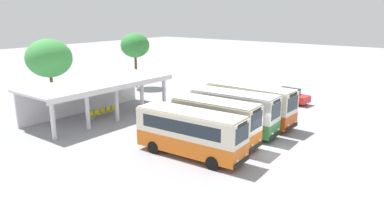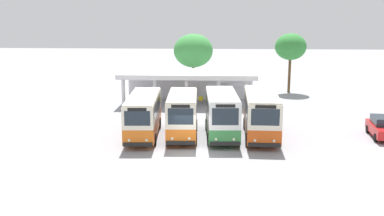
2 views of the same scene
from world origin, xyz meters
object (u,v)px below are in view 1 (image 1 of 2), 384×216
at_px(parked_car_flank, 289,96).
at_px(waiting_chair_fourth_seat, 109,110).
at_px(city_bus_nearest_orange, 190,132).
at_px(waiting_chair_second_from_end, 98,113).
at_px(waiting_chair_fifth_seat, 115,109).
at_px(waiting_chair_middle_seat, 104,112).
at_px(city_bus_middle_cream, 234,111).
at_px(city_bus_fourth_amber, 250,103).
at_px(city_bus_second_in_row, 216,121).
at_px(waiting_chair_end_by_column, 92,115).

height_order(parked_car_flank, waiting_chair_fourth_seat, parked_car_flank).
distance_m(city_bus_nearest_orange, waiting_chair_second_from_end, 12.65).
relative_size(city_bus_nearest_orange, waiting_chair_fifth_seat, 9.30).
distance_m(parked_car_flank, waiting_chair_middle_seat, 19.73).
bearing_deg(parked_car_flank, waiting_chair_second_from_end, 144.44).
distance_m(city_bus_nearest_orange, waiting_chair_middle_seat, 12.78).
distance_m(city_bus_middle_cream, parked_car_flank, 12.46).
bearing_deg(waiting_chair_fourth_seat, city_bus_middle_cream, -77.49).
bearing_deg(city_bus_nearest_orange, city_bus_middle_cream, 1.66).
relative_size(parked_car_flank, waiting_chair_fourth_seat, 4.92).
distance_m(city_bus_fourth_amber, waiting_chair_middle_seat, 13.74).
bearing_deg(city_bus_second_in_row, city_bus_nearest_orange, 179.10).
distance_m(city_bus_nearest_orange, city_bus_middle_cream, 6.04).
distance_m(city_bus_second_in_row, city_bus_fourth_amber, 6.05).
relative_size(city_bus_second_in_row, waiting_chair_end_by_column, 7.88).
bearing_deg(waiting_chair_fourth_seat, parked_car_flank, -37.94).
bearing_deg(city_bus_second_in_row, waiting_chair_middle_seat, 91.77).
bearing_deg(waiting_chair_second_from_end, city_bus_second_in_row, -85.11).
relative_size(waiting_chair_second_from_end, waiting_chair_middle_seat, 1.00).
height_order(waiting_chair_end_by_column, waiting_chair_fourth_seat, same).
distance_m(city_bus_nearest_orange, parked_car_flank, 18.48).
bearing_deg(city_bus_nearest_orange, waiting_chair_middle_seat, 78.05).
distance_m(waiting_chair_second_from_end, waiting_chair_fourth_seat, 1.37).
relative_size(city_bus_middle_cream, waiting_chair_middle_seat, 8.47).
relative_size(city_bus_second_in_row, waiting_chair_fourth_seat, 7.88).
relative_size(city_bus_second_in_row, city_bus_middle_cream, 0.93).
bearing_deg(waiting_chair_second_from_end, waiting_chair_middle_seat, 0.01).
distance_m(parked_car_flank, waiting_chair_second_from_end, 20.28).
distance_m(city_bus_second_in_row, city_bus_middle_cream, 3.03).
bearing_deg(waiting_chair_fifth_seat, city_bus_nearest_orange, -107.79).
relative_size(city_bus_fourth_amber, waiting_chair_fifth_seat, 9.29).
height_order(city_bus_second_in_row, waiting_chair_fourth_seat, city_bus_second_in_row).
distance_m(city_bus_middle_cream, city_bus_fourth_amber, 3.02).
height_order(city_bus_nearest_orange, waiting_chair_second_from_end, city_bus_nearest_orange).
height_order(parked_car_flank, waiting_chair_second_from_end, parked_car_flank).
bearing_deg(waiting_chair_end_by_column, waiting_chair_second_from_end, 6.70).
bearing_deg(city_bus_middle_cream, city_bus_second_in_row, -175.80).
distance_m(waiting_chair_fourth_seat, waiting_chair_fifth_seat, 0.68).
bearing_deg(city_bus_fourth_amber, city_bus_second_in_row, -176.08).
bearing_deg(waiting_chair_fourth_seat, waiting_chair_end_by_column, -177.77).
relative_size(city_bus_nearest_orange, waiting_chair_end_by_column, 9.30).
bearing_deg(city_bus_middle_cream, waiting_chair_middle_seat, 105.51).
distance_m(waiting_chair_second_from_end, waiting_chair_fifth_seat, 2.05).
bearing_deg(city_bus_nearest_orange, city_bus_fourth_amber, 2.32).
xyz_separation_m(city_bus_nearest_orange, parked_car_flank, (18.45, 0.64, -0.97)).
bearing_deg(city_bus_second_in_row, parked_car_flank, 2.57).
bearing_deg(waiting_chair_fifth_seat, city_bus_second_in_row, -94.48).
distance_m(city_bus_middle_cream, waiting_chair_second_from_end, 13.00).
distance_m(city_bus_fourth_amber, waiting_chair_fourth_seat, 13.44).
xyz_separation_m(parked_car_flank, waiting_chair_middle_seat, (-15.81, 11.79, -0.30)).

